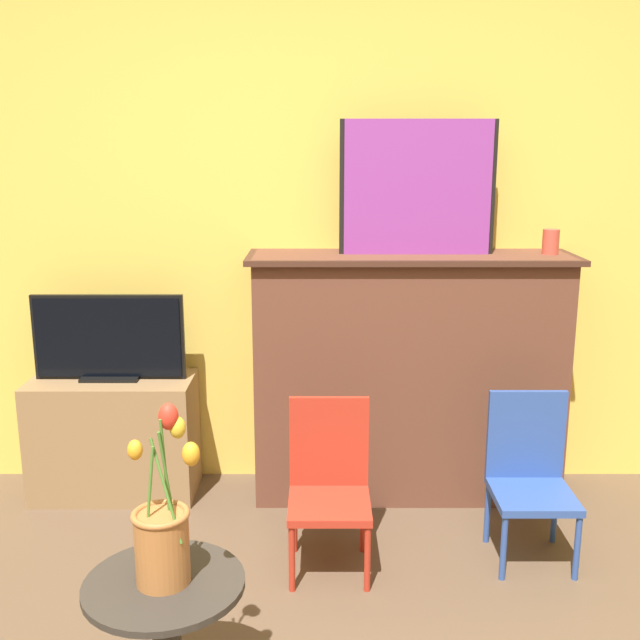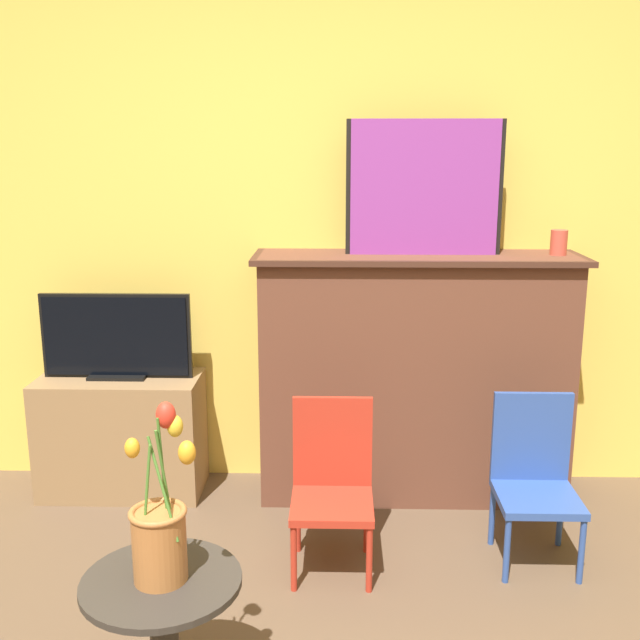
{
  "view_description": "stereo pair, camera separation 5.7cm",
  "coord_description": "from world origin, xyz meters",
  "views": [
    {
      "loc": [
        -0.02,
        -1.39,
        1.62
      ],
      "look_at": [
        -0.03,
        1.27,
        0.99
      ],
      "focal_mm": 42.0,
      "sensor_mm": 36.0,
      "label": 1
    },
    {
      "loc": [
        0.03,
        -1.39,
        1.62
      ],
      "look_at": [
        -0.03,
        1.27,
        0.99
      ],
      "focal_mm": 42.0,
      "sensor_mm": 36.0,
      "label": 2
    }
  ],
  "objects": [
    {
      "name": "mantel_candle",
      "position": [
        1.0,
        1.92,
        1.2
      ],
      "size": [
        0.07,
        0.07,
        0.11
      ],
      "color": "#CC4C3D",
      "rests_on": "fireplace_mantel"
    },
    {
      "name": "tv_stand",
      "position": [
        -0.99,
        1.9,
        0.28
      ],
      "size": [
        0.75,
        0.36,
        0.56
      ],
      "color": "olive",
      "rests_on": "ground"
    },
    {
      "name": "painting",
      "position": [
        0.4,
        1.92,
        1.44
      ],
      "size": [
        0.68,
        0.03,
        0.58
      ],
      "color": "black",
      "rests_on": "fireplace_mantel"
    },
    {
      "name": "side_table",
      "position": [
        -0.45,
        0.44,
        0.3
      ],
      "size": [
        0.45,
        0.45,
        0.45
      ],
      "color": "#332D28",
      "rests_on": "ground"
    },
    {
      "name": "vase_tulips",
      "position": [
        -0.45,
        0.44,
        0.59
      ],
      "size": [
        0.2,
        0.17,
        0.5
      ],
      "color": "#AD6B38",
      "rests_on": "side_table"
    },
    {
      "name": "fireplace_mantel",
      "position": [
        0.38,
        1.92,
        0.59
      ],
      "size": [
        1.46,
        0.4,
        1.14
      ],
      "color": "brown",
      "rests_on": "ground"
    },
    {
      "name": "tv_monitor",
      "position": [
        -0.99,
        1.91,
        0.75
      ],
      "size": [
        0.69,
        0.12,
        0.39
      ],
      "color": "black",
      "rests_on": "tv_stand"
    },
    {
      "name": "wall_back",
      "position": [
        0.0,
        2.13,
        1.35
      ],
      "size": [
        8.0,
        0.06,
        2.7
      ],
      "color": "#EAC651",
      "rests_on": "ground"
    },
    {
      "name": "chair_red",
      "position": [
        0.01,
        1.29,
        0.35
      ],
      "size": [
        0.31,
        0.31,
        0.66
      ],
      "color": "#B22D1E",
      "rests_on": "ground"
    },
    {
      "name": "chair_blue",
      "position": [
        0.81,
        1.37,
        0.35
      ],
      "size": [
        0.31,
        0.31,
        0.66
      ],
      "color": "#2D4C99",
      "rests_on": "ground"
    }
  ]
}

